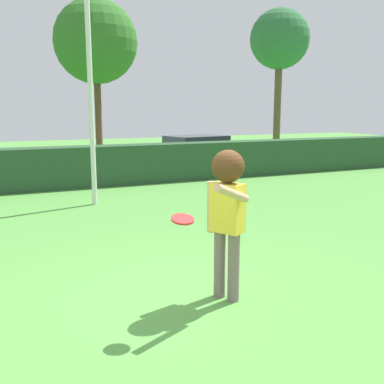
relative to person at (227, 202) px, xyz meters
name	(u,v)px	position (x,y,z in m)	size (l,w,h in m)	color
ground_plane	(179,301)	(-0.54, 0.17, -1.20)	(60.00, 60.00, 0.00)	#539740
person	(227,202)	(0.00, 0.00, 0.00)	(0.62, 0.78, 1.81)	slate
frisbee	(183,219)	(-0.73, -0.39, -0.04)	(0.24, 0.24, 0.08)	red
lamppost	(89,45)	(-0.23, 6.15, 2.51)	(0.24, 0.24, 6.77)	silver
hedge_row	(63,168)	(-0.54, 8.85, -0.60)	(28.48, 0.90, 1.19)	#284B2C
parked_car_white	(196,150)	(4.98, 11.48, -0.51)	(4.46, 2.53, 1.25)	white
oak_tree	(96,42)	(2.36, 16.79, 4.10)	(3.82, 3.82, 7.23)	brown
willow_tree	(280,40)	(12.53, 16.86, 4.79)	(3.26, 3.26, 7.69)	brown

